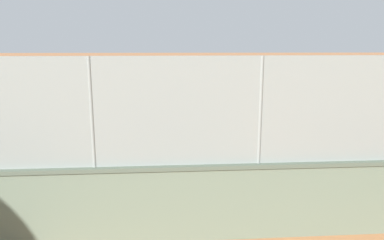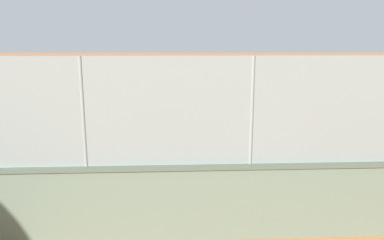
{
  "view_description": "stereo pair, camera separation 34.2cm",
  "coord_description": "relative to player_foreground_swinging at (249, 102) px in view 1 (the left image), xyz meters",
  "views": [
    {
      "loc": [
        -1.06,
        19.7,
        3.9
      ],
      "look_at": [
        -1.68,
        6.12,
        1.04
      ],
      "focal_mm": 34.32,
      "sensor_mm": 36.0,
      "label": 1
    },
    {
      "loc": [
        -1.4,
        19.71,
        3.9
      ],
      "look_at": [
        -1.68,
        6.12,
        1.04
      ],
      "focal_mm": 34.32,
      "sensor_mm": 36.0,
      "label": 2
    }
  ],
  "objects": [
    {
      "name": "sports_ball",
      "position": [
        0.64,
        1.24,
        -0.83
      ],
      "size": [
        0.23,
        0.23,
        0.23
      ],
      "primitive_type": "sphere",
      "color": "orange",
      "rests_on": "ground_plane"
    },
    {
      "name": "player_foreground_swinging",
      "position": [
        0.0,
        0.0,
        0.0
      ],
      "size": [
        1.25,
        0.75,
        1.6
      ],
      "color": "navy",
      "rests_on": "ground_plane"
    },
    {
      "name": "fence_panel_on_wall",
      "position": [
        3.7,
        11.54,
        1.68
      ],
      "size": [
        28.74,
        0.9,
        2.1
      ],
      "color": "gray",
      "rests_on": "perimeter_wall"
    },
    {
      "name": "player_at_service_line",
      "position": [
        5.78,
        -1.28,
        -0.0
      ],
      "size": [
        1.26,
        0.74,
        1.6
      ],
      "color": "black",
      "rests_on": "ground_plane"
    },
    {
      "name": "ground_plane",
      "position": [
        4.8,
        -1.35,
        -0.95
      ],
      "size": [
        260.0,
        260.0,
        0.0
      ],
      "primitive_type": "plane",
      "color": "#B27247"
    },
    {
      "name": "perimeter_wall",
      "position": [
        3.7,
        11.54,
        -0.15
      ],
      "size": [
        29.27,
        1.16,
        1.57
      ],
      "color": "slate",
      "rests_on": "ground_plane"
    }
  ]
}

